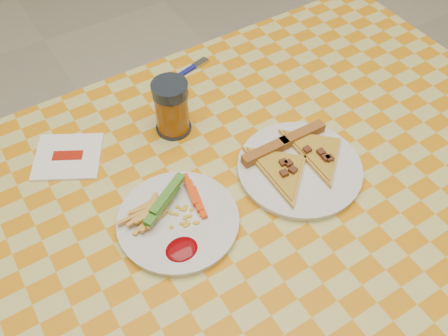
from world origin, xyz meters
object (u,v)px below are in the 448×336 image
(plate_right, at_px, (299,169))
(drink_glass, at_px, (172,108))
(table, at_px, (249,217))
(plate_left, at_px, (178,222))

(plate_right, distance_m, drink_glass, 0.28)
(plate_right, bearing_deg, table, 177.88)
(plate_right, relative_size, drink_glass, 1.96)
(table, xyz_separation_m, drink_glass, (-0.04, 0.22, 0.13))
(plate_left, relative_size, plate_right, 0.91)
(table, distance_m, drink_glass, 0.26)
(table, height_order, plate_right, plate_right)
(table, xyz_separation_m, plate_right, (0.11, -0.00, 0.08))
(drink_glass, bearing_deg, plate_left, -116.20)
(plate_left, xyz_separation_m, drink_glass, (0.10, 0.21, 0.05))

